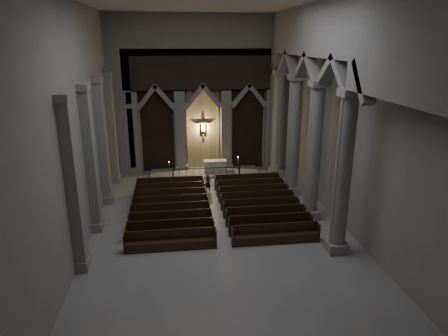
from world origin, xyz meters
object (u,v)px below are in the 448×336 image
at_px(altar, 215,166).
at_px(worshipper, 208,183).
at_px(candle_stand_right, 238,171).
at_px(candle_stand_left, 170,174).
at_px(pews, 215,208).
at_px(altar_rail, 207,172).

xyz_separation_m(altar, worshipper, (-0.92, -3.95, -0.01)).
bearing_deg(altar, candle_stand_right, -32.46).
distance_m(candle_stand_right, worshipper, 3.88).
xyz_separation_m(candle_stand_left, pews, (2.78, -6.81, -0.04)).
bearing_deg(worshipper, altar, 98.64).
relative_size(altar, altar_rail, 0.35).
relative_size(candle_stand_right, pews, 0.16).
bearing_deg(candle_stand_right, altar_rail, -167.18).
bearing_deg(pews, candle_stand_left, 112.20).
height_order(altar_rail, candle_stand_left, candle_stand_left).
xyz_separation_m(altar, pews, (-0.82, -7.78, -0.27)).
bearing_deg(candle_stand_right, candle_stand_left, 179.15).
relative_size(altar_rail, pews, 0.51).
bearing_deg(candle_stand_right, worshipper, -131.50).
bearing_deg(candle_stand_left, altar_rail, -12.97).
xyz_separation_m(candle_stand_left, worshipper, (2.68, -2.98, 0.21)).
bearing_deg(altar, candle_stand_left, -164.93).
distance_m(candle_stand_left, pews, 7.35).
bearing_deg(worshipper, pews, -66.71).
bearing_deg(altar, pews, -96.05).
bearing_deg(candle_stand_left, pews, -67.80).
bearing_deg(worshipper, candle_stand_right, 70.29).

